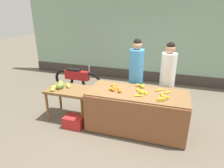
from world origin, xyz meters
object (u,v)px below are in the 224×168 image
(vendor_woman_white_shirt, at_px, (167,82))
(produce_crate, at_px, (74,122))
(produce_sack, at_px, (110,99))
(parked_motorcycle, at_px, (77,78))
(vendor_woman_blue_shirt, at_px, (136,78))

(vendor_woman_white_shirt, xyz_separation_m, produce_crate, (-1.90, -1.05, -0.81))
(vendor_woman_white_shirt, relative_size, produce_sack, 4.04)
(vendor_woman_white_shirt, relative_size, produce_crate, 4.21)
(parked_motorcycle, bearing_deg, produce_sack, -29.27)
(vendor_woman_blue_shirt, relative_size, vendor_woman_white_shirt, 1.02)
(produce_sack, bearing_deg, vendor_woman_blue_shirt, -10.41)
(vendor_woman_blue_shirt, distance_m, produce_crate, 1.77)
(vendor_woman_blue_shirt, distance_m, parked_motorcycle, 2.30)
(vendor_woman_white_shirt, bearing_deg, produce_crate, -150.97)
(vendor_woman_blue_shirt, xyz_separation_m, produce_sack, (-0.69, 0.13, -0.73))
(produce_crate, xyz_separation_m, produce_sack, (0.48, 1.17, 0.10))
(parked_motorcycle, bearing_deg, vendor_woman_white_shirt, -17.52)
(vendor_woman_blue_shirt, height_order, vendor_woman_white_shirt, vendor_woman_blue_shirt)
(parked_motorcycle, bearing_deg, produce_crate, -65.54)
(parked_motorcycle, height_order, produce_crate, parked_motorcycle)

